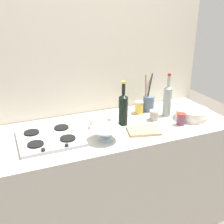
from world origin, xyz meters
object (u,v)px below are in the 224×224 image
Objects in this scene: stovetop_hob at (50,137)px; plate_stack at (192,114)px; wine_bottle_leftmost at (167,100)px; condiment_jar_spare at (139,107)px; mixing_bowl at (106,133)px; condiment_jar_front at (154,115)px; condiment_jar_rear at (181,119)px; butter_dish at (100,123)px; cutting_board at (144,131)px; wine_bottle_mid_left at (123,108)px; utensil_crock at (148,102)px.

plate_stack is (1.10, -0.07, 0.02)m from stovetop_hob.
wine_bottle_leftmost is 3.46× the size of condiment_jar_spare.
wine_bottle_leftmost is 0.24m from condiment_jar_spare.
condiment_jar_front is at bearing 19.43° from mixing_bowl.
condiment_jar_rear is (0.95, -0.14, 0.03)m from stovetop_hob.
butter_dish is at bearing 80.04° from mixing_bowl.
butter_dish is at bearing 142.95° from cutting_board.
plate_stack is 0.47m from cutting_board.
wine_bottle_mid_left is at bearing 41.15° from mixing_bowl.
condiment_jar_rear is 0.32m from cutting_board.
condiment_jar_spare is 0.45× the size of cutting_board.
butter_dish is 0.32m from cutting_board.
condiment_jar_rear is at bearing -8.18° from stovetop_hob.
cutting_board is (-0.13, -0.33, -0.04)m from condiment_jar_spare.
wine_bottle_leftmost is at bearing -36.16° from condiment_jar_spare.
plate_stack is 0.76× the size of wine_bottle_leftmost.
stovetop_hob is 1.84× the size of cutting_board.
condiment_jar_spare is (-0.04, 0.17, 0.01)m from condiment_jar_front.
plate_stack is at bearing 6.23° from mixing_bowl.
utensil_crock is at bearing 34.31° from mixing_bowl.
condiment_jar_front is 0.86× the size of condiment_jar_rear.
butter_dish is at bearing 7.95° from stovetop_hob.
wine_bottle_leftmost is at bearing 141.50° from plate_stack.
plate_stack is 2.61× the size of condiment_jar_spare.
stovetop_hob is 5.31× the size of condiment_jar_front.
wine_bottle_leftmost is at bearing 31.89° from cutting_board.
plate_stack is at bearing -37.26° from condiment_jar_spare.
condiment_jar_front reaches higher than cutting_board.
butter_dish is (0.38, 0.05, 0.02)m from stovetop_hob.
wine_bottle_mid_left is at bearing 175.80° from condiment_jar_front.
cutting_board is (0.64, -0.14, -0.00)m from stovetop_hob.
plate_stack is 2.88× the size of condiment_jar_rear.
utensil_crock is 0.10m from condiment_jar_spare.
wine_bottle_leftmost is at bearing 90.74° from condiment_jar_rear.
plate_stack is 0.42m from condiment_jar_spare.
condiment_jar_front reaches higher than plate_stack.
condiment_jar_spare is at bearing 13.65° from stovetop_hob.
wine_bottle_leftmost is 1.55× the size of cutting_board.
condiment_jar_spare reaches higher than butter_dish.
condiment_jar_rear is at bearing 1.40° from mixing_bowl.
wine_bottle_mid_left is 0.36m from utensil_crock.
utensil_crock is (0.31, 0.17, -0.05)m from wine_bottle_mid_left.
stovetop_hob is 0.65m from cutting_board.
stovetop_hob is at bearing -179.10° from condiment_jar_front.
condiment_jar_spare is (-0.18, 0.13, -0.08)m from wine_bottle_leftmost.
stovetop_hob is 0.81m from condiment_jar_front.
utensil_crock reaches higher than condiment_jar_front.
stovetop_hob is at bearing 171.82° from condiment_jar_rear.
stovetop_hob is 0.96m from wine_bottle_leftmost.
wine_bottle_leftmost is at bearing 0.17° from butter_dish.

